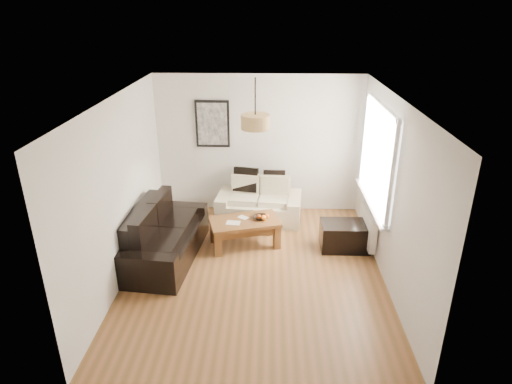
{
  "coord_description": "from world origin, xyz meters",
  "views": [
    {
      "loc": [
        0.21,
        -5.65,
        3.73
      ],
      "look_at": [
        0.0,
        0.6,
        1.05
      ],
      "focal_mm": 30.97,
      "sensor_mm": 36.0,
      "label": 1
    }
  ],
  "objects_px": {
    "loveseat_cream": "(259,200)",
    "sofa_leather": "(164,234)",
    "coffee_table": "(245,233)",
    "ottoman": "(345,236)"
  },
  "relations": [
    {
      "from": "loveseat_cream",
      "to": "coffee_table",
      "type": "relative_size",
      "value": 1.36
    },
    {
      "from": "coffee_table",
      "to": "loveseat_cream",
      "type": "bearing_deg",
      "value": 77.63
    },
    {
      "from": "loveseat_cream",
      "to": "coffee_table",
      "type": "distance_m",
      "value": 1.01
    },
    {
      "from": "loveseat_cream",
      "to": "sofa_leather",
      "type": "bearing_deg",
      "value": -129.9
    },
    {
      "from": "coffee_table",
      "to": "ottoman",
      "type": "xyz_separation_m",
      "value": [
        1.64,
        -0.05,
        -0.01
      ]
    },
    {
      "from": "coffee_table",
      "to": "sofa_leather",
      "type": "bearing_deg",
      "value": -160.63
    },
    {
      "from": "sofa_leather",
      "to": "loveseat_cream",
      "type": "bearing_deg",
      "value": -39.83
    },
    {
      "from": "sofa_leather",
      "to": "coffee_table",
      "type": "distance_m",
      "value": 1.32
    },
    {
      "from": "loveseat_cream",
      "to": "sofa_leather",
      "type": "distance_m",
      "value": 2.03
    },
    {
      "from": "loveseat_cream",
      "to": "sofa_leather",
      "type": "height_order",
      "value": "sofa_leather"
    }
  ]
}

